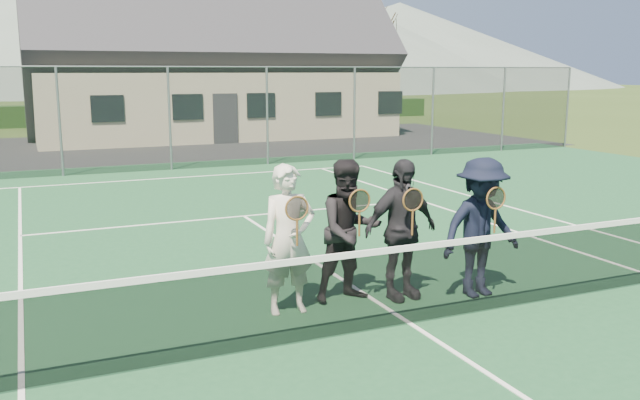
% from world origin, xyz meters
% --- Properties ---
extents(ground, '(220.00, 220.00, 0.00)m').
position_xyz_m(ground, '(0.00, 20.00, 0.00)').
color(ground, '#2E4217').
rests_on(ground, ground).
extents(court_surface, '(30.00, 30.00, 0.02)m').
position_xyz_m(court_surface, '(0.00, 0.00, 0.01)').
color(court_surface, '#1C4C2B').
rests_on(court_surface, ground).
extents(tarmac_carpark, '(40.00, 12.00, 0.01)m').
position_xyz_m(tarmac_carpark, '(-4.00, 20.00, 0.01)').
color(tarmac_carpark, black).
rests_on(tarmac_carpark, ground).
extents(hedge_row, '(40.00, 1.20, 1.10)m').
position_xyz_m(hedge_row, '(0.00, 32.00, 0.55)').
color(hedge_row, black).
rests_on(hedge_row, ground).
extents(hill_centre, '(120.00, 120.00, 22.00)m').
position_xyz_m(hill_centre, '(20.00, 95.00, 11.00)').
color(hill_centre, '#58695E').
rests_on(hill_centre, ground).
extents(hill_east, '(90.00, 90.00, 14.00)m').
position_xyz_m(hill_east, '(55.00, 95.00, 7.00)').
color(hill_east, '#56675D').
rests_on(hill_east, ground).
extents(court_markings, '(11.03, 23.83, 0.01)m').
position_xyz_m(court_markings, '(0.00, 0.00, 0.02)').
color(court_markings, white).
rests_on(court_markings, court_surface).
extents(tennis_net, '(11.68, 0.08, 1.10)m').
position_xyz_m(tennis_net, '(0.00, 0.00, 0.54)').
color(tennis_net, slate).
rests_on(tennis_net, ground).
extents(perimeter_fence, '(30.07, 0.07, 3.02)m').
position_xyz_m(perimeter_fence, '(0.00, 13.50, 1.52)').
color(perimeter_fence, slate).
rests_on(perimeter_fence, ground).
extents(clubhouse, '(15.60, 8.20, 7.70)m').
position_xyz_m(clubhouse, '(4.00, 24.00, 3.99)').
color(clubhouse, beige).
rests_on(clubhouse, ground).
extents(tree_c, '(3.20, 3.20, 7.77)m').
position_xyz_m(tree_c, '(2.00, 33.00, 5.79)').
color(tree_c, '#382314').
rests_on(tree_c, ground).
extents(tree_d, '(3.20, 3.20, 7.77)m').
position_xyz_m(tree_d, '(12.00, 33.00, 5.79)').
color(tree_d, '#3C2415').
rests_on(tree_d, ground).
extents(tree_e, '(3.20, 3.20, 7.77)m').
position_xyz_m(tree_e, '(18.00, 33.00, 5.79)').
color(tree_e, '#392415').
rests_on(tree_e, ground).
extents(player_a, '(0.68, 0.52, 1.80)m').
position_xyz_m(player_a, '(-1.13, 0.94, 0.92)').
color(player_a, silver).
rests_on(player_a, court_surface).
extents(player_b, '(0.90, 0.71, 1.80)m').
position_xyz_m(player_b, '(-0.27, 1.05, 0.92)').
color(player_b, black).
rests_on(player_b, court_surface).
extents(player_c, '(1.09, 0.55, 1.80)m').
position_xyz_m(player_c, '(0.35, 0.85, 0.92)').
color(player_c, black).
rests_on(player_c, court_surface).
extents(player_d, '(1.19, 0.71, 1.80)m').
position_xyz_m(player_d, '(1.34, 0.53, 0.92)').
color(player_d, black).
rests_on(player_d, court_surface).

